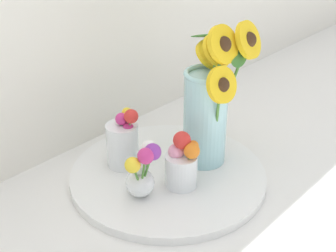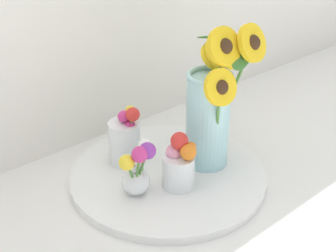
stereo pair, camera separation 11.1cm
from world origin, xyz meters
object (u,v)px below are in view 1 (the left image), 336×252
Objects in this scene: serving_tray at (168,175)px; vase_bulb_right at (142,172)px; vase_small_back at (123,142)px; mason_jar_sunflowers at (209,103)px; vase_small_center at (182,163)px.

vase_bulb_right is at bearing -167.41° from serving_tray.
vase_bulb_right is 0.14m from vase_small_back.
mason_jar_sunflowers is at bearing -40.66° from vase_small_back.
vase_small_center is at bearing -106.57° from serving_tray.
vase_bulb_right is at bearing 177.62° from mason_jar_sunflowers.
serving_tray is 3.03× the size of vase_small_back.
mason_jar_sunflowers reaches higher than vase_small_back.
mason_jar_sunflowers is 0.23m from vase_small_back.
serving_tray is at bearing -63.91° from vase_small_back.
vase_small_back reaches higher than vase_small_center.
mason_jar_sunflowers is 0.25m from vase_bulb_right.
vase_small_back reaches higher than vase_bulb_right.
serving_tray is 0.10m from vase_small_center.
mason_jar_sunflowers is at bearing 11.65° from vase_small_center.
mason_jar_sunflowers reaches higher than vase_small_center.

